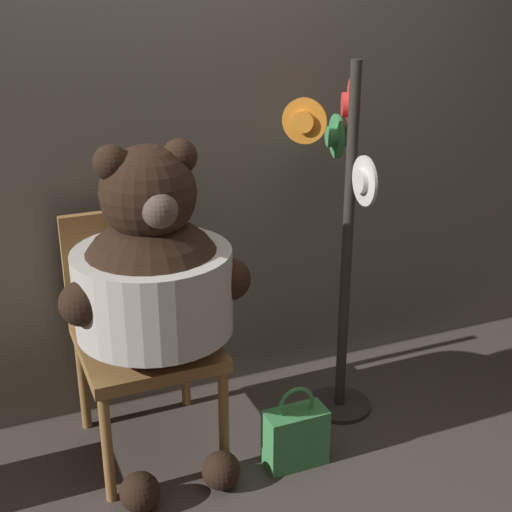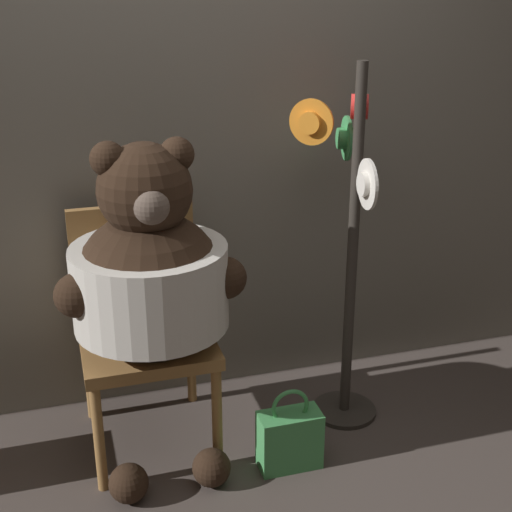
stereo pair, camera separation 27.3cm
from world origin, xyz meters
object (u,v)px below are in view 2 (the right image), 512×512
(chair, at_px, (142,318))
(teddy_bear, at_px, (150,277))
(hat_display_rack, at_px, (349,233))
(handbag_on_ground, at_px, (290,438))

(chair, bearing_deg, teddy_bear, -83.51)
(chair, distance_m, teddy_bear, 0.31)
(hat_display_rack, distance_m, handbag_on_ground, 0.85)
(hat_display_rack, height_order, handbag_on_ground, hat_display_rack)
(chair, relative_size, handbag_on_ground, 2.74)
(hat_display_rack, bearing_deg, chair, 174.01)
(teddy_bear, relative_size, handbag_on_ground, 3.72)
(handbag_on_ground, bearing_deg, teddy_bear, 154.33)
(hat_display_rack, bearing_deg, teddy_bear, -173.98)
(handbag_on_ground, bearing_deg, hat_display_rack, 42.05)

